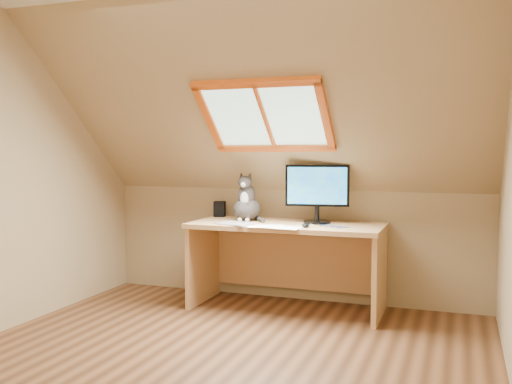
% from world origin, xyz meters
% --- Properties ---
extents(ground, '(3.50, 3.50, 0.00)m').
position_xyz_m(ground, '(0.00, 0.00, 0.00)').
color(ground, brown).
rests_on(ground, ground).
extents(room_shell, '(3.52, 3.52, 2.41)m').
position_xyz_m(room_shell, '(0.00, -0.09, 1.43)').
color(room_shell, tan).
rests_on(room_shell, ground).
extents(desk, '(1.62, 0.71, 0.74)m').
position_xyz_m(desk, '(0.08, 1.45, 0.51)').
color(desk, tan).
rests_on(desk, ground).
extents(monitor, '(0.54, 0.23, 0.49)m').
position_xyz_m(monitor, '(0.32, 1.45, 1.02)').
color(monitor, black).
rests_on(monitor, desk).
extents(cat, '(0.26, 0.30, 0.43)m').
position_xyz_m(cat, '(-0.31, 1.44, 0.89)').
color(cat, '#3A3533').
rests_on(cat, desk).
extents(desk_speaker, '(0.12, 0.12, 0.14)m').
position_xyz_m(desk_speaker, '(-0.65, 1.63, 0.81)').
color(desk_speaker, black).
rests_on(desk_speaker, desk).
extents(graphics_tablet, '(0.35, 0.29, 0.01)m').
position_xyz_m(graphics_tablet, '(-0.29, 1.15, 0.75)').
color(graphics_tablet, '#B2B2B7').
rests_on(graphics_tablet, desk).
extents(mouse, '(0.07, 0.11, 0.03)m').
position_xyz_m(mouse, '(0.30, 1.17, 0.76)').
color(mouse, black).
rests_on(mouse, desk).
extents(papers, '(0.33, 0.27, 0.00)m').
position_xyz_m(papers, '(0.07, 1.12, 0.74)').
color(papers, white).
rests_on(papers, desk).
extents(cables, '(0.51, 0.26, 0.01)m').
position_xyz_m(cables, '(0.40, 1.26, 0.74)').
color(cables, silver).
rests_on(cables, desk).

